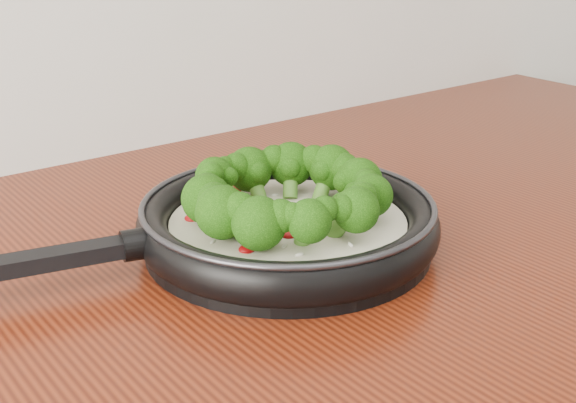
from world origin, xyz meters
TOP-DOWN VIEW (x-y plane):
  - skillet at (-0.09, 1.10)m, footprint 0.49×0.36m

SIDE VIEW (x-z plane):
  - skillet at x=-0.09m, z-range 0.89..0.98m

